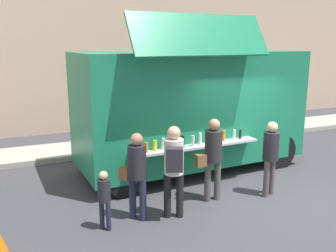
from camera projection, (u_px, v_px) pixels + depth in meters
ground_plane at (273, 199)px, 7.85m from camera, size 60.00×60.00×0.00m
curb_strip at (25, 156)px, 10.55m from camera, size 28.00×1.60×0.15m
building_behind at (39, 10)px, 13.45m from camera, size 32.00×2.40×8.86m
food_truck_main at (191, 107)px, 9.40m from camera, size 5.82×3.10×3.86m
trash_bin at (267, 120)px, 13.40m from camera, size 0.60×0.60×1.01m
customer_front_ordering at (213, 153)px, 7.55m from camera, size 0.58×0.36×1.76m
customer_mid_with_backpack at (174, 163)px, 6.76m from camera, size 0.46×0.58×1.79m
customer_rear_waiting at (136, 169)px, 6.74m from camera, size 0.47×0.50×1.68m
customer_extra_browsing at (271, 152)px, 7.82m from camera, size 0.34×0.34×1.65m
child_near_queue at (104, 195)px, 6.42m from camera, size 0.22×0.22×1.10m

